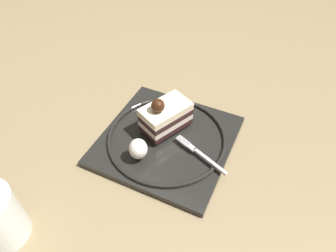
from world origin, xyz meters
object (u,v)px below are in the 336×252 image
at_px(cake_slice, 165,116).
at_px(fork, 199,154).
at_px(dessert_plate, 168,140).
at_px(whipped_cream_dollop, 138,149).

relative_size(cake_slice, fork, 0.89).
bearing_deg(dessert_plate, fork, -2.20).
xyz_separation_m(dessert_plate, cake_slice, (-0.02, 0.02, 0.04)).
bearing_deg(fork, cake_slice, 166.39).
height_order(dessert_plate, cake_slice, cake_slice).
height_order(whipped_cream_dollop, fork, whipped_cream_dollop).
bearing_deg(whipped_cream_dollop, dessert_plate, 78.21).
xyz_separation_m(dessert_plate, fork, (0.07, -0.00, 0.01)).
xyz_separation_m(dessert_plate, whipped_cream_dollop, (-0.01, -0.07, 0.03)).
bearing_deg(cake_slice, whipped_cream_dollop, -86.24).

